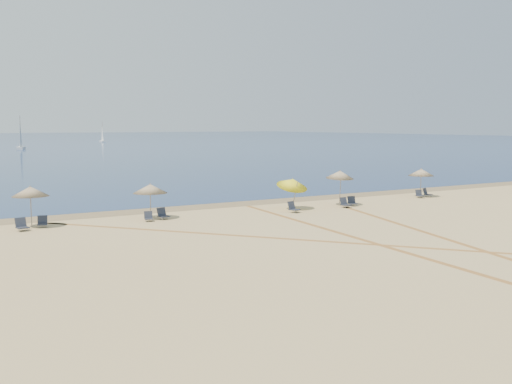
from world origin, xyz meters
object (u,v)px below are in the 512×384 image
umbrella_1 (30,191)px  chair_4 (163,214)px  chair_2 (42,222)px  chair_5 (293,208)px  sailboat_0 (21,139)px  umbrella_2 (150,189)px  umbrella_3 (293,183)px  umbrella_5 (421,172)px  chair_1 (22,225)px  chair_9 (427,193)px  chair_8 (419,194)px  umbrella_4 (340,175)px  sailboat_2 (102,136)px  chair_6 (345,203)px  chair_7 (352,202)px  chair_3 (149,217)px

umbrella_1 → chair_4: size_ratio=3.05×
chair_2 → chair_5: 15.73m
umbrella_1 → sailboat_0: 116.19m
umbrella_2 → umbrella_3: bearing=-6.1°
umbrella_5 → chair_4: (-22.24, -0.30, -1.67)m
chair_1 → chair_9: (30.83, -0.08, -0.01)m
chair_8 → sailboat_0: (-11.94, 116.02, 2.12)m
umbrella_4 → sailboat_2: (30.06, 166.28, -0.16)m
umbrella_4 → chair_4: (-13.34, 0.52, -1.93)m
umbrella_4 → sailboat_2: 168.98m
umbrella_5 → chair_2: umbrella_5 is taller
chair_6 → chair_7: (1.03, 0.46, -0.01)m
sailboat_0 → chair_6: bearing=-71.5°
umbrella_2 → chair_6: umbrella_2 is taller
chair_6 → chair_8: chair_6 is taller
chair_1 → chair_2: 1.39m
umbrella_3 → sailboat_2: bearing=78.4°
chair_1 → chair_6: 21.27m
umbrella_4 → sailboat_0: 116.50m
chair_3 → chair_6: (14.03, -1.26, 0.05)m
chair_7 → chair_4: bearing=-169.2°
umbrella_3 → chair_3: bearing=178.8°
chair_7 → chair_5: bearing=-158.7°
umbrella_5 → chair_5: (-13.69, -1.99, -1.66)m
chair_5 → sailboat_0: 117.63m
chair_4 → sailboat_2: (43.39, 165.76, 1.77)m
chair_1 → chair_7: size_ratio=1.00×
umbrella_2 → chair_7: 14.79m
umbrella_1 → chair_8: umbrella_1 is taller
umbrella_2 → chair_6: (13.58, -2.10, -1.56)m
chair_4 → chair_2: bearing=162.5°
umbrella_1 → chair_8: 29.31m
umbrella_5 → chair_7: umbrella_5 is taller
chair_2 → chair_3: 6.05m
chair_1 → chair_2: chair_1 is taller
umbrella_1 → chair_6: size_ratio=3.25×
umbrella_3 → chair_2: (-16.25, 1.27, -1.55)m
sailboat_0 → sailboat_2: (33.62, 49.84, -0.31)m
umbrella_5 → chair_2: 29.28m
chair_5 → chair_8: 13.26m
umbrella_4 → chair_4: umbrella_4 is taller
umbrella_1 → umbrella_5: bearing=-1.4°
chair_6 → chair_8: bearing=4.8°
umbrella_1 → chair_1: (-0.68, -0.95, -1.73)m
sailboat_0 → sailboat_2: bearing=72.9°
umbrella_4 → chair_1: size_ratio=3.26×
chair_3 → chair_6: chair_6 is taller
umbrella_2 → chair_9: umbrella_2 is taller
chair_1 → chair_3: bearing=-13.6°
chair_3 → chair_8: size_ratio=0.93×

